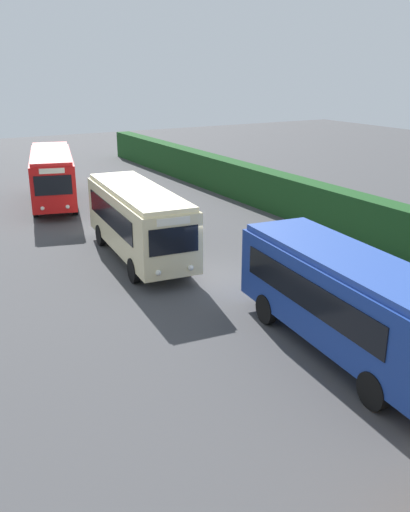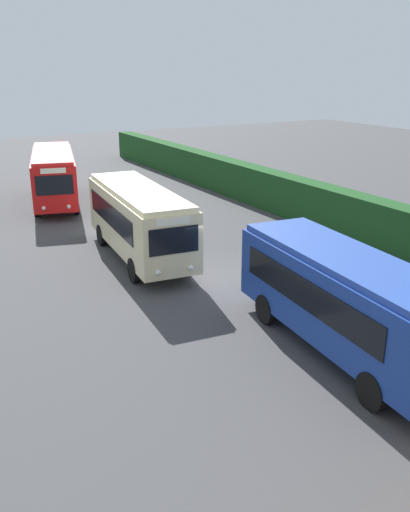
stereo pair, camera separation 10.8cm
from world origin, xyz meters
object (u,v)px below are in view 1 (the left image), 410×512
object	(u,v)px
bus_red	(52,174)
bus_cream	(139,219)
traffic_cone	(298,251)
bus_blue	(348,298)

from	to	relation	value
bus_red	bus_cream	bearing A→B (deg)	16.92
bus_red	traffic_cone	world-z (taller)	bus_red
bus_red	bus_blue	world-z (taller)	bus_red
bus_blue	bus_cream	bearing A→B (deg)	-164.13
bus_red	traffic_cone	bearing A→B (deg)	38.29
bus_red	traffic_cone	size ratio (longest dim) A/B	15.62
bus_cream	traffic_cone	bearing A→B (deg)	67.49
bus_red	bus_blue	distance (m)	23.03
bus_cream	bus_blue	size ratio (longest dim) A/B	0.98
bus_cream	traffic_cone	world-z (taller)	bus_cream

